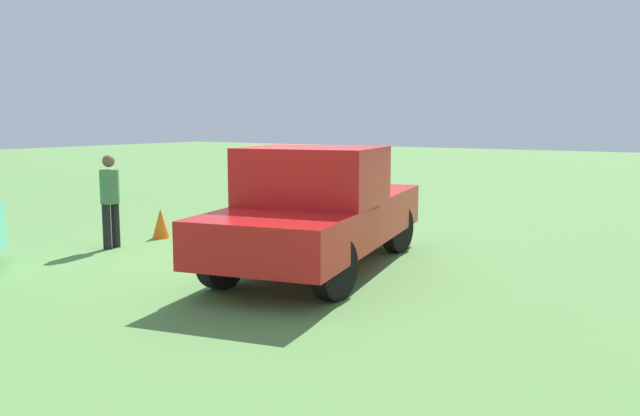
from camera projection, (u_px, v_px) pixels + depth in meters
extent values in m
plane|color=#5B8C47|center=(281.00, 263.00, 10.10)|extent=(80.00, 80.00, 0.00)
cylinder|color=black|center=(310.00, 224.00, 11.44)|extent=(0.77, 0.22, 0.77)
cylinder|color=black|center=(397.00, 229.00, 10.89)|extent=(0.77, 0.22, 0.77)
cylinder|color=black|center=(221.00, 259.00, 8.55)|extent=(0.77, 0.22, 0.77)
cylinder|color=black|center=(335.00, 269.00, 8.00)|extent=(0.77, 0.22, 0.77)
cube|color=red|center=(351.00, 207.00, 11.03)|extent=(2.31, 2.24, 0.64)
cube|color=red|center=(313.00, 196.00, 9.36)|extent=(1.92, 2.16, 1.40)
cube|color=slate|center=(313.00, 165.00, 9.30)|extent=(1.66, 1.96, 0.48)
cube|color=red|center=(285.00, 235.00, 8.51)|extent=(2.69, 2.32, 0.60)
cube|color=silver|center=(367.00, 215.00, 11.92)|extent=(0.50, 1.77, 0.16)
cylinder|color=black|center=(116.00, 225.00, 11.33)|extent=(0.14, 0.14, 0.77)
cylinder|color=black|center=(107.00, 227.00, 11.15)|extent=(0.14, 0.14, 0.77)
cylinder|color=#477F4C|center=(110.00, 187.00, 11.15)|extent=(0.34, 0.34, 0.58)
sphere|color=brown|center=(108.00, 161.00, 11.09)|extent=(0.21, 0.21, 0.21)
cone|color=orange|center=(161.00, 223.00, 12.23)|extent=(0.32, 0.32, 0.55)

